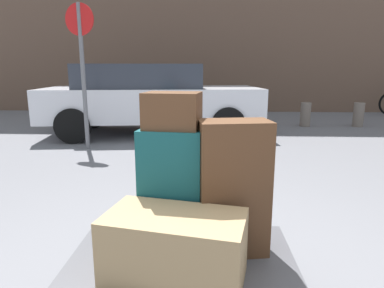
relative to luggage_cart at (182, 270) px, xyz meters
The scene contains 9 objects.
luggage_cart is the anchor object (origin of this frame).
suitcase_teal_stacked_top 0.44m from the luggage_cart, 108.71° to the left, with size 0.34×0.26×0.66m, color #144C51.
duffel_bag_tan_rear_right 0.29m from the luggage_cart, 96.06° to the right, with size 0.64×0.35×0.32m, color #9E7F56.
suitcase_brown_rear_left 0.52m from the luggage_cart, 20.32° to the left, with size 0.36×0.21×0.72m, color #51331E.
duffel_bag_brown_topmost_pile 0.85m from the luggage_cart, 108.71° to the left, with size 0.29×0.22×0.19m, color #51331E.
parked_car 5.45m from the luggage_cart, 101.17° to the left, with size 4.48×2.30×1.42m.
bollard_kerb_near 6.87m from the luggage_cart, 69.09° to the left, with size 0.24×0.24×0.56m, color #72665B.
bollard_kerb_mid 7.40m from the luggage_cart, 60.15° to the left, with size 0.24×0.24×0.56m, color #72665B.
no_parking_sign 4.50m from the luggage_cart, 115.90° to the left, with size 0.49×0.12×2.34m.
Camera 1 is at (0.12, -1.59, 1.30)m, focal length 31.41 mm.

